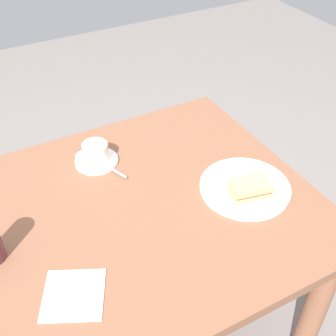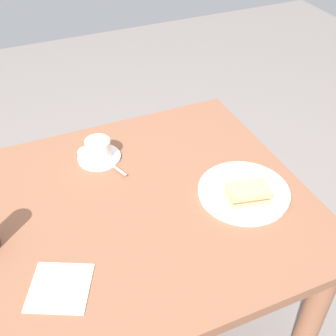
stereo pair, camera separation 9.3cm
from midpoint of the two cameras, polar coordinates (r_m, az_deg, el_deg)
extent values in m
plane|color=gray|center=(1.90, -3.77, -20.23)|extent=(6.00, 6.00, 0.00)
cube|color=brown|center=(1.35, -4.99, -5.40)|extent=(1.02, 0.92, 0.04)
cylinder|color=brown|center=(1.61, 16.91, -17.47)|extent=(0.08, 0.08, 0.67)
cylinder|color=brown|center=(1.83, -22.20, -9.95)|extent=(0.08, 0.08, 0.67)
cylinder|color=brown|center=(1.99, 2.44, -1.55)|extent=(0.08, 0.08, 0.67)
cylinder|color=white|center=(1.40, 8.14, -2.57)|extent=(0.29, 0.29, 0.01)
cube|color=tan|center=(1.36, 8.67, -3.16)|extent=(0.14, 0.10, 0.02)
cube|color=#93523C|center=(1.35, 8.73, -2.71)|extent=(0.12, 0.09, 0.01)
cube|color=tan|center=(1.34, 8.79, -2.26)|extent=(0.14, 0.10, 0.02)
cylinder|color=white|center=(1.52, -11.04, 0.87)|extent=(0.15, 0.15, 0.01)
cylinder|color=white|center=(1.49, -11.22, 1.99)|extent=(0.09, 0.09, 0.06)
cylinder|color=#B18141|center=(1.48, -11.35, 2.87)|extent=(0.08, 0.08, 0.01)
torus|color=white|center=(1.48, -12.99, 1.43)|extent=(0.05, 0.01, 0.05)
cube|color=silver|center=(1.44, -8.38, -0.63)|extent=(0.03, 0.07, 0.00)
ellipsoid|color=silver|center=(1.47, -9.61, 0.18)|extent=(0.03, 0.03, 0.01)
cube|color=white|center=(1.16, -14.56, -15.81)|extent=(0.20, 0.20, 0.00)
camera|label=1|loc=(0.05, -91.87, -1.55)|focal=46.70mm
camera|label=2|loc=(0.05, 88.13, 1.55)|focal=46.70mm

